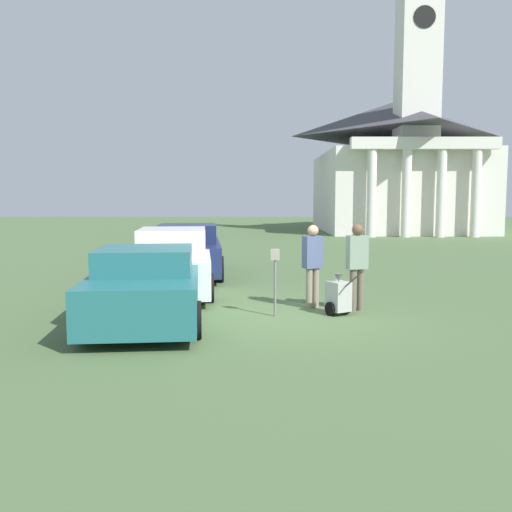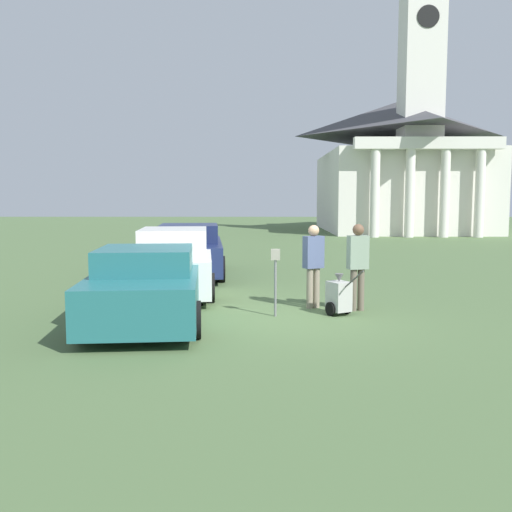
{
  "view_description": "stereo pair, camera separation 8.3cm",
  "coord_description": "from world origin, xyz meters",
  "px_view_note": "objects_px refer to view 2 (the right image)",
  "views": [
    {
      "loc": [
        -0.39,
        -11.05,
        2.37
      ],
      "look_at": [
        -0.4,
        1.38,
        1.1
      ],
      "focal_mm": 40.0,
      "sensor_mm": 36.0,
      "label": 1
    },
    {
      "loc": [
        -0.31,
        -11.04,
        2.37
      ],
      "look_at": [
        -0.4,
        1.38,
        1.1
      ],
      "focal_mm": 40.0,
      "sensor_mm": 36.0,
      "label": 2
    }
  ],
  "objects_px": {
    "parked_car_teal": "(147,287)",
    "church": "(400,158)",
    "person_worker": "(313,261)",
    "equipment_cart": "(339,296)",
    "parked_car_navy": "(189,251)",
    "parking_meter": "(275,270)",
    "parked_car_white": "(175,263)",
    "person_supervisor": "(358,261)"
  },
  "relations": [
    {
      "from": "parking_meter",
      "to": "church",
      "type": "bearing_deg",
      "value": 72.04
    },
    {
      "from": "parked_car_white",
      "to": "person_supervisor",
      "type": "relative_size",
      "value": 2.92
    },
    {
      "from": "parking_meter",
      "to": "person_worker",
      "type": "xyz_separation_m",
      "value": [
        0.84,
        0.89,
        0.08
      ]
    },
    {
      "from": "parked_car_white",
      "to": "person_supervisor",
      "type": "height_order",
      "value": "person_supervisor"
    },
    {
      "from": "parked_car_white",
      "to": "parked_car_navy",
      "type": "xyz_separation_m",
      "value": [
        -0.0,
        3.02,
        0.0
      ]
    },
    {
      "from": "equipment_cart",
      "to": "church",
      "type": "xyz_separation_m",
      "value": [
        8.37,
        29.66,
        4.8
      ]
    },
    {
      "from": "parked_car_teal",
      "to": "church",
      "type": "xyz_separation_m",
      "value": [
        12.14,
        30.3,
        4.51
      ]
    },
    {
      "from": "parked_car_white",
      "to": "equipment_cart",
      "type": "bearing_deg",
      "value": -42.87
    },
    {
      "from": "parked_car_teal",
      "to": "parked_car_navy",
      "type": "relative_size",
      "value": 0.95
    },
    {
      "from": "parked_car_navy",
      "to": "church",
      "type": "xyz_separation_m",
      "value": [
        12.14,
        23.75,
        4.45
      ]
    },
    {
      "from": "equipment_cart",
      "to": "church",
      "type": "distance_m",
      "value": 31.19
    },
    {
      "from": "parking_meter",
      "to": "person_worker",
      "type": "height_order",
      "value": "person_worker"
    },
    {
      "from": "person_worker",
      "to": "parked_car_navy",
      "type": "bearing_deg",
      "value": -83.99
    },
    {
      "from": "parked_car_white",
      "to": "church",
      "type": "distance_m",
      "value": 29.73
    },
    {
      "from": "parked_car_white",
      "to": "parking_meter",
      "type": "distance_m",
      "value": 3.92
    },
    {
      "from": "parking_meter",
      "to": "parked_car_navy",
      "type": "bearing_deg",
      "value": 112.21
    },
    {
      "from": "person_worker",
      "to": "person_supervisor",
      "type": "xyz_separation_m",
      "value": [
        0.9,
        -0.3,
        0.02
      ]
    },
    {
      "from": "parking_meter",
      "to": "parked_car_white",
      "type": "bearing_deg",
      "value": 129.14
    },
    {
      "from": "parked_car_teal",
      "to": "church",
      "type": "distance_m",
      "value": 32.95
    },
    {
      "from": "person_worker",
      "to": "church",
      "type": "bearing_deg",
      "value": -133.61
    },
    {
      "from": "parked_car_teal",
      "to": "parking_meter",
      "type": "height_order",
      "value": "parked_car_teal"
    },
    {
      "from": "parking_meter",
      "to": "equipment_cart",
      "type": "distance_m",
      "value": 1.42
    },
    {
      "from": "parked_car_navy",
      "to": "person_worker",
      "type": "distance_m",
      "value": 6.15
    },
    {
      "from": "parked_car_teal",
      "to": "equipment_cart",
      "type": "xyz_separation_m",
      "value": [
        3.77,
        0.64,
        -0.29
      ]
    },
    {
      "from": "parked_car_white",
      "to": "parked_car_navy",
      "type": "relative_size",
      "value": 1.04
    },
    {
      "from": "person_supervisor",
      "to": "parked_car_white",
      "type": "bearing_deg",
      "value": -44.64
    },
    {
      "from": "person_worker",
      "to": "church",
      "type": "height_order",
      "value": "church"
    },
    {
      "from": "parked_car_navy",
      "to": "parking_meter",
      "type": "relative_size",
      "value": 3.77
    },
    {
      "from": "parked_car_teal",
      "to": "parking_meter",
      "type": "relative_size",
      "value": 3.58
    },
    {
      "from": "parked_car_navy",
      "to": "person_worker",
      "type": "height_order",
      "value": "person_worker"
    },
    {
      "from": "parked_car_teal",
      "to": "parked_car_white",
      "type": "xyz_separation_m",
      "value": [
        0.0,
        3.53,
        0.06
      ]
    },
    {
      "from": "person_worker",
      "to": "equipment_cart",
      "type": "bearing_deg",
      "value": 94.98
    },
    {
      "from": "parked_car_teal",
      "to": "equipment_cart",
      "type": "distance_m",
      "value": 3.83
    },
    {
      "from": "equipment_cart",
      "to": "parked_car_teal",
      "type": "bearing_deg",
      "value": 160.57
    },
    {
      "from": "parking_meter",
      "to": "person_supervisor",
      "type": "bearing_deg",
      "value": 18.75
    },
    {
      "from": "parked_car_navy",
      "to": "parking_meter",
      "type": "distance_m",
      "value": 6.55
    },
    {
      "from": "equipment_cart",
      "to": "parking_meter",
      "type": "bearing_deg",
      "value": 157.53
    },
    {
      "from": "parked_car_teal",
      "to": "church",
      "type": "height_order",
      "value": "church"
    },
    {
      "from": "parked_car_teal",
      "to": "person_supervisor",
      "type": "height_order",
      "value": "person_supervisor"
    },
    {
      "from": "parked_car_teal",
      "to": "parked_car_navy",
      "type": "bearing_deg",
      "value": 84.61
    },
    {
      "from": "person_supervisor",
      "to": "equipment_cart",
      "type": "distance_m",
      "value": 0.91
    },
    {
      "from": "parked_car_teal",
      "to": "equipment_cart",
      "type": "bearing_deg",
      "value": 4.28
    }
  ]
}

